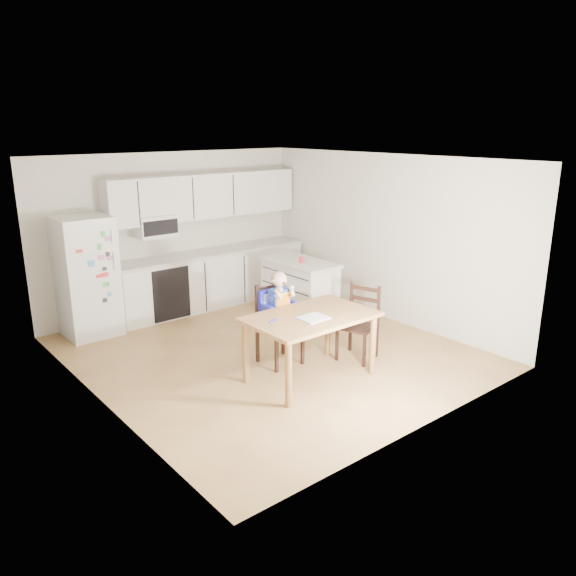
# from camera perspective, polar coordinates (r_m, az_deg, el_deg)

# --- Properties ---
(room) EXTENTS (4.52, 5.01, 2.51)m
(room) POSITION_cam_1_polar(r_m,az_deg,el_deg) (7.49, -4.33, 3.49)
(room) COLOR brown
(room) RESTS_ON ground
(refrigerator) EXTENTS (0.72, 0.70, 1.70)m
(refrigerator) POSITION_cam_1_polar(r_m,az_deg,el_deg) (8.35, -19.75, 1.09)
(refrigerator) COLOR silver
(refrigerator) RESTS_ON ground
(kitchen_run) EXTENTS (3.37, 0.62, 2.15)m
(kitchen_run) POSITION_cam_1_polar(r_m,az_deg,el_deg) (9.28, -8.05, 3.53)
(kitchen_run) COLOR silver
(kitchen_run) RESTS_ON ground
(kitchen_island) EXTENTS (0.65, 1.24, 0.92)m
(kitchen_island) POSITION_cam_1_polar(r_m,az_deg,el_deg) (8.62, 1.19, -0.16)
(kitchen_island) COLOR silver
(kitchen_island) RESTS_ON ground
(red_cup) EXTENTS (0.07, 0.07, 0.09)m
(red_cup) POSITION_cam_1_polar(r_m,az_deg,el_deg) (8.38, 1.39, 2.89)
(red_cup) COLOR red
(red_cup) RESTS_ON kitchen_island
(dining_table) EXTENTS (1.48, 0.95, 0.79)m
(dining_table) POSITION_cam_1_polar(r_m,az_deg,el_deg) (6.51, 2.30, -3.65)
(dining_table) COLOR brown
(dining_table) RESTS_ON ground
(napkin) EXTENTS (0.31, 0.27, 0.01)m
(napkin) POSITION_cam_1_polar(r_m,az_deg,el_deg) (6.37, 2.59, -3.05)
(napkin) COLOR silver
(napkin) RESTS_ON dining_table
(toddler_spoon) EXTENTS (0.12, 0.06, 0.02)m
(toddler_spoon) POSITION_cam_1_polar(r_m,az_deg,el_deg) (6.27, -1.58, -3.36)
(toddler_spoon) COLOR #2228BE
(toddler_spoon) RESTS_ON dining_table
(chair_booster) EXTENTS (0.46, 0.46, 1.19)m
(chair_booster) POSITION_cam_1_polar(r_m,az_deg,el_deg) (6.95, -1.09, -2.04)
(chair_booster) COLOR black
(chair_booster) RESTS_ON ground
(chair_side) EXTENTS (0.53, 0.53, 0.95)m
(chair_side) POSITION_cam_1_polar(r_m,az_deg,el_deg) (7.24, 7.44, -2.94)
(chair_side) COLOR black
(chair_side) RESTS_ON ground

